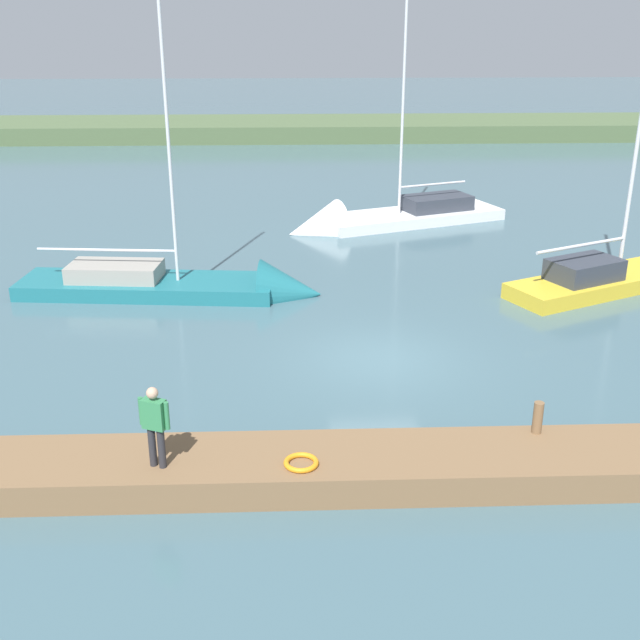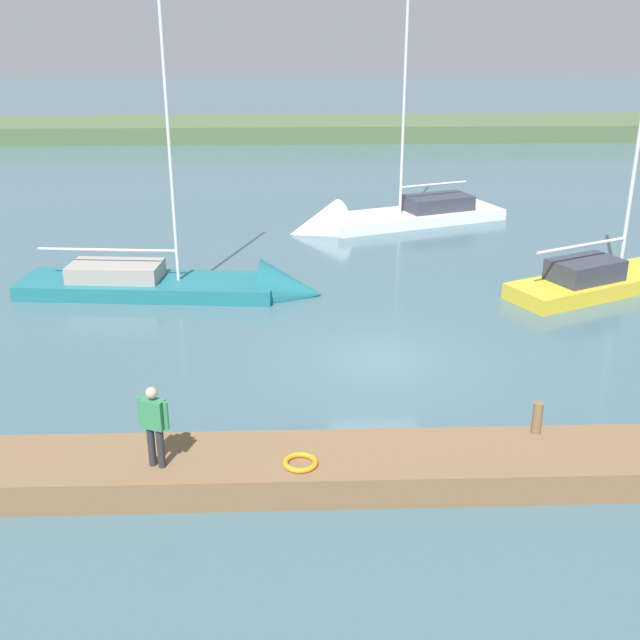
{
  "view_description": "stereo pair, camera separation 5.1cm",
  "coord_description": "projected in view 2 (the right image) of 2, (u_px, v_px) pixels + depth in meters",
  "views": [
    {
      "loc": [
        2.27,
        18.65,
        8.43
      ],
      "look_at": [
        1.56,
        0.27,
        1.24
      ],
      "focal_mm": 43.73,
      "sensor_mm": 36.0,
      "label": 1
    },
    {
      "loc": [
        2.22,
        18.65,
        8.43
      ],
      "look_at": [
        1.56,
        0.27,
        1.24
      ],
      "focal_mm": 43.73,
      "sensor_mm": 36.0,
      "label": 2
    }
  ],
  "objects": [
    {
      "name": "person_on_dock",
      "position": [
        154.0,
        422.0,
        14.16
      ],
      "size": [
        0.58,
        0.37,
        1.62
      ],
      "rotation": [
        0.0,
        0.0,
        1.18
      ],
      "color": "#28282D",
      "rests_on": "dock_pier"
    },
    {
      "name": "mooring_post_near",
      "position": [
        537.0,
        418.0,
        15.53
      ],
      "size": [
        0.2,
        0.2,
        0.67
      ],
      "primitive_type": "cylinder",
      "color": "brown",
      "rests_on": "dock_pier"
    },
    {
      "name": "dock_pier",
      "position": [
        410.0,
        466.0,
        15.06
      ],
      "size": [
        26.15,
        1.89,
        0.62
      ],
      "primitive_type": "cube",
      "color": "brown",
      "rests_on": "ground_plane"
    },
    {
      "name": "life_ring_buoy",
      "position": [
        300.0,
        463.0,
        14.51
      ],
      "size": [
        0.66,
        0.66,
        0.1
      ],
      "primitive_type": "torus",
      "color": "orange",
      "rests_on": "dock_pier"
    },
    {
      "name": "far_shoreline",
      "position": [
        321.0,
        136.0,
        58.46
      ],
      "size": [
        180.0,
        8.0,
        2.4
      ],
      "primitive_type": "cube",
      "color": "#4C603D",
      "rests_on": "ground_plane"
    },
    {
      "name": "ground_plane",
      "position": [
        379.0,
        359.0,
        20.5
      ],
      "size": [
        200.0,
        200.0,
        0.0
      ],
      "primitive_type": "plane",
      "color": "#42606B"
    },
    {
      "name": "sailboat_near_dock",
      "position": [
        627.0,
        279.0,
        26.08
      ],
      "size": [
        8.16,
        5.24,
        9.76
      ],
      "rotation": [
        0.0,
        0.0,
        3.59
      ],
      "color": "gold",
      "rests_on": "ground_plane"
    },
    {
      "name": "sailboat_outer_mooring",
      "position": [
        197.0,
        289.0,
        25.27
      ],
      "size": [
        9.94,
        3.11,
        11.43
      ],
      "rotation": [
        0.0,
        0.0,
        3.05
      ],
      "color": "#1E6B75",
      "rests_on": "ground_plane"
    },
    {
      "name": "sailboat_behind_pier",
      "position": [
        375.0,
        223.0,
        33.46
      ],
      "size": [
        10.03,
        5.82,
        11.64
      ],
      "rotation": [
        0.0,
        0.0,
        0.36
      ],
      "color": "white",
      "rests_on": "ground_plane"
    }
  ]
}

